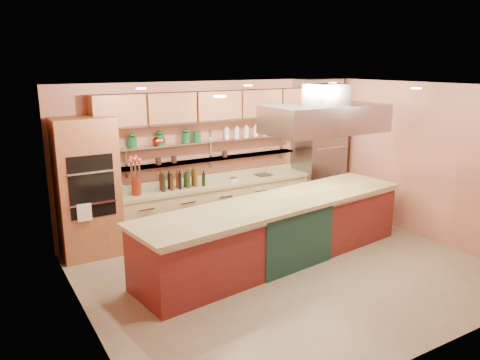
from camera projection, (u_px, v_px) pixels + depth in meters
floor at (288, 271)px, 7.25m from camera, size 6.00×5.00×0.02m
ceiling at (293, 87)px, 6.57m from camera, size 6.00×5.00×0.02m
wall_back at (212, 155)px, 8.99m from camera, size 6.00×0.04×2.80m
wall_front at (436, 235)px, 4.83m from camera, size 6.00×0.04×2.80m
wall_left at (82, 216)px, 5.42m from camera, size 0.04×5.00×2.80m
wall_right at (425, 162)px, 8.40m from camera, size 0.04×5.00×2.80m
oven_stack at (87, 188)px, 7.57m from camera, size 0.95×0.64×2.30m
refrigerator at (318, 163)px, 9.94m from camera, size 0.95×0.72×2.10m
back_counter at (218, 206)px, 8.95m from camera, size 3.84×0.64×0.93m
wall_shelf_lower at (213, 159)px, 8.87m from camera, size 3.60×0.26×0.03m
wall_shelf_upper at (213, 141)px, 8.79m from camera, size 3.60×0.26×0.03m
upper_cabinets at (216, 106)px, 8.61m from camera, size 4.60×0.36×0.55m
range_hood at (325, 119)px, 7.54m from camera, size 2.00×1.00×0.45m
ceiling_downlights at (284, 88)px, 6.74m from camera, size 4.00×2.80×0.02m
island at (277, 231)px, 7.52m from camera, size 4.90×1.65×1.00m
flower_vase at (136, 186)px, 7.96m from camera, size 0.21×0.21×0.30m
oil_bottle_cluster at (183, 180)px, 8.39m from camera, size 0.93×0.42×0.29m
kitchen_scale at (234, 178)px, 8.94m from camera, size 0.19×0.17×0.09m
bar_faucet at (265, 170)px, 9.41m from camera, size 0.03×0.03×0.20m
copper_kettle at (158, 141)px, 8.22m from camera, size 0.25×0.25×0.15m
green_canister at (197, 137)px, 8.60m from camera, size 0.17×0.17×0.18m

